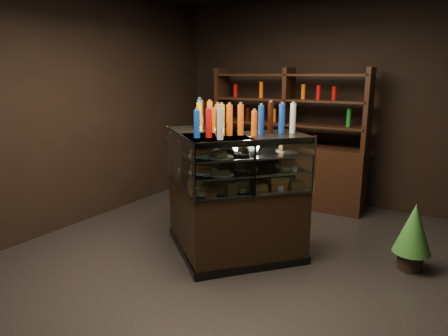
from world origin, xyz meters
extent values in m
plane|color=black|center=(0.00, 0.00, 0.00)|extent=(5.00, 5.00, 0.00)
cube|color=black|center=(0.00, 2.50, 1.50)|extent=(5.00, 0.02, 3.00)
cube|color=black|center=(-2.50, 0.00, 1.50)|extent=(0.02, 5.00, 3.00)
cube|color=black|center=(-0.10, 0.01, 0.39)|extent=(1.23, 1.29, 0.78)
cube|color=black|center=(-0.10, 0.01, 0.04)|extent=(1.27, 1.33, 0.08)
cube|color=black|center=(-0.10, 0.01, 1.30)|extent=(1.23, 1.29, 0.06)
cube|color=silver|center=(-0.10, 0.01, 0.79)|extent=(1.16, 1.22, 0.02)
cube|color=silver|center=(-0.10, 0.01, 0.97)|extent=(1.16, 1.22, 0.02)
cube|color=silver|center=(-0.10, 0.01, 1.14)|extent=(1.16, 1.22, 0.02)
cube|color=white|center=(0.13, -0.19, 1.05)|extent=(0.79, 0.90, 0.55)
cylinder|color=silver|center=(0.51, 0.26, 1.05)|extent=(0.03, 0.03, 0.57)
cylinder|color=silver|center=(-0.27, -0.64, 1.05)|extent=(0.03, 0.03, 0.57)
cube|color=black|center=(-0.55, -0.03, 0.39)|extent=(1.30, 1.21, 0.78)
cube|color=black|center=(-0.55, -0.03, 0.04)|extent=(1.34, 1.25, 0.08)
cube|color=black|center=(-0.55, -0.03, 1.30)|extent=(1.30, 1.21, 0.06)
cube|color=silver|center=(-0.55, -0.03, 0.79)|extent=(1.23, 1.15, 0.02)
cube|color=silver|center=(-0.55, -0.03, 0.97)|extent=(1.23, 1.15, 0.02)
cube|color=silver|center=(-0.55, -0.03, 1.14)|extent=(1.23, 1.15, 0.02)
cube|color=white|center=(-0.74, -0.27, 1.05)|extent=(0.93, 0.76, 0.55)
cylinder|color=silver|center=(-0.27, -0.64, 1.05)|extent=(0.03, 0.03, 0.57)
cylinder|color=silver|center=(-1.20, 0.11, 1.05)|extent=(0.03, 0.03, 0.57)
cube|color=#C68847|center=(-0.41, -0.39, 0.83)|extent=(0.19, 0.19, 0.06)
cube|color=#C68847|center=(-0.28, -0.24, 0.83)|extent=(0.19, 0.19, 0.06)
cube|color=#C68847|center=(-0.15, -0.09, 0.83)|extent=(0.19, 0.19, 0.06)
cube|color=#C68847|center=(-0.02, 0.07, 0.83)|extent=(0.19, 0.19, 0.06)
cube|color=#C68847|center=(0.11, 0.22, 0.83)|extent=(0.19, 0.19, 0.06)
cube|color=#C68847|center=(0.25, 0.37, 0.83)|extent=(0.19, 0.19, 0.06)
cylinder|color=white|center=(-0.40, -0.33, 0.99)|extent=(0.24, 0.24, 0.01)
cube|color=#C68847|center=(-0.40, -0.33, 1.02)|extent=(0.17, 0.18, 0.05)
cylinder|color=white|center=(-0.10, 0.01, 0.99)|extent=(0.24, 0.24, 0.01)
cube|color=#C68847|center=(-0.10, 0.01, 1.02)|extent=(0.17, 0.18, 0.05)
cylinder|color=white|center=(0.19, 0.35, 0.99)|extent=(0.24, 0.24, 0.01)
cube|color=#C68847|center=(0.19, 0.35, 1.02)|extent=(0.17, 0.18, 0.05)
cylinder|color=white|center=(-0.40, -0.33, 1.15)|extent=(0.24, 0.24, 0.02)
cube|color=#C68847|center=(-0.40, -0.33, 1.19)|extent=(0.17, 0.18, 0.05)
cylinder|color=white|center=(-0.10, 0.01, 1.15)|extent=(0.24, 0.24, 0.02)
cube|color=#C68847|center=(-0.10, 0.01, 1.19)|extent=(0.17, 0.18, 0.05)
cylinder|color=white|center=(0.19, 0.35, 1.15)|extent=(0.24, 0.24, 0.02)
cube|color=#C68847|center=(0.19, 0.35, 1.19)|extent=(0.17, 0.18, 0.05)
cube|color=#C68847|center=(-0.95, 0.26, 0.83)|extent=(0.20, 0.18, 0.06)
cube|color=#C68847|center=(-0.80, 0.14, 0.83)|extent=(0.20, 0.18, 0.06)
cube|color=#C68847|center=(-0.64, 0.01, 0.83)|extent=(0.20, 0.18, 0.06)
cube|color=#C68847|center=(-0.49, -0.12, 0.83)|extent=(0.20, 0.18, 0.06)
cube|color=#C68847|center=(-0.33, -0.24, 0.83)|extent=(0.20, 0.18, 0.06)
cube|color=#C68847|center=(-0.18, -0.37, 0.83)|extent=(0.20, 0.18, 0.06)
cylinder|color=white|center=(-0.90, 0.26, 0.99)|extent=(0.24, 0.24, 0.01)
cube|color=#C68847|center=(-0.90, 0.26, 1.02)|extent=(0.18, 0.17, 0.05)
cylinder|color=white|center=(-0.55, -0.03, 0.99)|extent=(0.24, 0.24, 0.01)
cube|color=#C68847|center=(-0.55, -0.03, 1.02)|extent=(0.18, 0.17, 0.05)
cylinder|color=white|center=(-0.19, -0.31, 0.99)|extent=(0.24, 0.24, 0.01)
cube|color=#C68847|center=(-0.19, -0.31, 1.02)|extent=(0.18, 0.17, 0.05)
cylinder|color=white|center=(-0.90, 0.26, 1.15)|extent=(0.24, 0.24, 0.02)
cube|color=#C68847|center=(-0.90, 0.26, 1.19)|extent=(0.18, 0.17, 0.05)
cylinder|color=white|center=(-0.55, -0.03, 1.15)|extent=(0.24, 0.24, 0.02)
cube|color=#C68847|center=(-0.55, -0.03, 1.19)|extent=(0.18, 0.17, 0.05)
cylinder|color=white|center=(-0.19, -0.31, 1.15)|extent=(0.24, 0.24, 0.02)
cube|color=#C68847|center=(-0.19, -0.31, 1.19)|extent=(0.18, 0.17, 0.05)
cylinder|color=yellow|center=(-0.43, -0.37, 1.47)|extent=(0.06, 0.06, 0.28)
cylinder|color=silver|center=(-0.43, -0.37, 1.62)|extent=(0.03, 0.03, 0.02)
cylinder|color=#D8590A|center=(-0.36, -0.28, 1.47)|extent=(0.06, 0.06, 0.28)
cylinder|color=silver|center=(-0.36, -0.28, 1.62)|extent=(0.03, 0.03, 0.02)
cylinder|color=black|center=(-0.29, -0.20, 1.47)|extent=(0.06, 0.06, 0.28)
cylinder|color=silver|center=(-0.29, -0.20, 1.62)|extent=(0.03, 0.03, 0.02)
cylinder|color=silver|center=(-0.21, -0.12, 1.47)|extent=(0.06, 0.06, 0.28)
cylinder|color=silver|center=(-0.21, -0.12, 1.62)|extent=(0.03, 0.03, 0.02)
cylinder|color=#147223|center=(-0.14, -0.03, 1.47)|extent=(0.06, 0.06, 0.28)
cylinder|color=silver|center=(-0.14, -0.03, 1.62)|extent=(0.03, 0.03, 0.02)
cylinder|color=#0F38B2|center=(-0.07, 0.05, 1.47)|extent=(0.06, 0.06, 0.28)
cylinder|color=silver|center=(-0.07, 0.05, 1.62)|extent=(0.03, 0.03, 0.02)
cylinder|color=#B20C0A|center=(0.00, 0.14, 1.47)|extent=(0.06, 0.06, 0.28)
cylinder|color=silver|center=(0.00, 0.14, 1.62)|extent=(0.03, 0.03, 0.02)
cylinder|color=yellow|center=(0.08, 0.22, 1.47)|extent=(0.06, 0.06, 0.28)
cylinder|color=silver|center=(0.08, 0.22, 1.62)|extent=(0.03, 0.03, 0.02)
cylinder|color=#D8590A|center=(0.15, 0.30, 1.47)|extent=(0.06, 0.06, 0.28)
cylinder|color=silver|center=(0.15, 0.30, 1.62)|extent=(0.03, 0.03, 0.02)
cylinder|color=black|center=(0.22, 0.39, 1.47)|extent=(0.06, 0.06, 0.28)
cylinder|color=silver|center=(0.22, 0.39, 1.62)|extent=(0.03, 0.03, 0.02)
cylinder|color=yellow|center=(-0.93, 0.29, 1.47)|extent=(0.06, 0.06, 0.28)
cylinder|color=silver|center=(-0.93, 0.29, 1.62)|extent=(0.03, 0.03, 0.02)
cylinder|color=#D8590A|center=(-0.85, 0.22, 1.47)|extent=(0.06, 0.06, 0.28)
cylinder|color=silver|center=(-0.85, 0.22, 1.62)|extent=(0.03, 0.03, 0.02)
cylinder|color=black|center=(-0.76, 0.15, 1.47)|extent=(0.06, 0.06, 0.28)
cylinder|color=silver|center=(-0.76, 0.15, 1.62)|extent=(0.03, 0.03, 0.02)
cylinder|color=silver|center=(-0.67, 0.08, 1.47)|extent=(0.06, 0.06, 0.28)
cylinder|color=silver|center=(-0.67, 0.08, 1.62)|extent=(0.03, 0.03, 0.02)
cylinder|color=#147223|center=(-0.59, 0.01, 1.47)|extent=(0.06, 0.06, 0.28)
cylinder|color=silver|center=(-0.59, 0.01, 1.62)|extent=(0.03, 0.03, 0.02)
cylinder|color=#0F38B2|center=(-0.50, -0.06, 1.47)|extent=(0.06, 0.06, 0.28)
cylinder|color=silver|center=(-0.50, -0.06, 1.62)|extent=(0.03, 0.03, 0.02)
cylinder|color=#B20C0A|center=(-0.42, -0.13, 1.47)|extent=(0.06, 0.06, 0.28)
cylinder|color=silver|center=(-0.42, -0.13, 1.62)|extent=(0.03, 0.03, 0.02)
cylinder|color=yellow|center=(-0.33, -0.20, 1.47)|extent=(0.06, 0.06, 0.28)
cylinder|color=silver|center=(-0.33, -0.20, 1.62)|extent=(0.03, 0.03, 0.02)
cylinder|color=#D8590A|center=(-0.24, -0.27, 1.47)|extent=(0.06, 0.06, 0.28)
cylinder|color=silver|center=(-0.24, -0.27, 1.62)|extent=(0.03, 0.03, 0.02)
cylinder|color=black|center=(-0.16, -0.34, 1.47)|extent=(0.06, 0.06, 0.28)
cylinder|color=silver|center=(-0.16, -0.34, 1.62)|extent=(0.03, 0.03, 0.02)
cylinder|color=black|center=(1.40, 0.71, 0.09)|extent=(0.24, 0.24, 0.18)
cone|color=#175326|center=(1.40, 0.71, 0.43)|extent=(0.36, 0.36, 0.50)
cone|color=#175326|center=(1.40, 0.71, 0.60)|extent=(0.28, 0.28, 0.35)
cube|color=black|center=(-0.54, 2.05, 0.45)|extent=(2.31, 0.50, 0.90)
cube|color=black|center=(-1.66, 2.01, 1.45)|extent=(0.07, 0.38, 1.10)
cube|color=black|center=(-0.54, 2.05, 1.45)|extent=(0.07, 0.38, 1.10)
cube|color=black|center=(0.58, 2.09, 1.45)|extent=(0.07, 0.38, 1.10)
cube|color=black|center=(-0.54, 2.05, 1.20)|extent=(2.26, 0.45, 0.03)
cube|color=black|center=(-0.54, 2.05, 1.55)|extent=(2.26, 0.45, 0.03)
cube|color=black|center=(-0.54, 2.05, 1.90)|extent=(2.26, 0.45, 0.03)
cylinder|color=yellow|center=(-1.41, 2.02, 1.32)|extent=(0.06, 0.06, 0.22)
cylinder|color=#D8590A|center=(-1.20, 2.03, 1.32)|extent=(0.06, 0.06, 0.22)
cylinder|color=black|center=(-0.98, 2.04, 1.32)|extent=(0.06, 0.06, 0.22)
cylinder|color=silver|center=(-0.76, 2.04, 1.32)|extent=(0.06, 0.06, 0.22)
cylinder|color=#147223|center=(-0.54, 2.05, 1.32)|extent=(0.06, 0.06, 0.22)
cylinder|color=#0F38B2|center=(-0.32, 2.06, 1.32)|extent=(0.06, 0.06, 0.22)
cylinder|color=#B20C0A|center=(-0.10, 2.06, 1.32)|extent=(0.06, 0.06, 0.22)
cylinder|color=yellow|center=(0.11, 2.07, 1.32)|extent=(0.06, 0.06, 0.22)
cylinder|color=#D8590A|center=(0.33, 2.08, 1.32)|extent=(0.06, 0.06, 0.22)
camera|label=1|loc=(1.78, -3.40, 1.91)|focal=32.00mm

